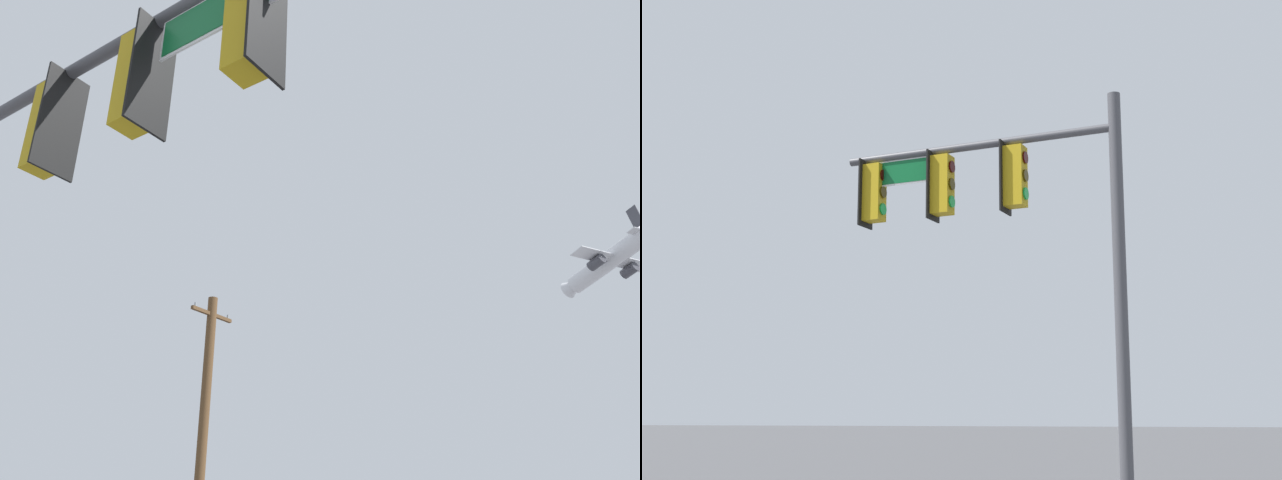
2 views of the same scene
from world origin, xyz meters
TOP-DOWN VIEW (x-y plane):
  - signal_pole_near at (-4.13, -7.91)m, footprint 5.34×0.57m
  - utility_pole at (-13.00, 4.29)m, footprint 0.33×1.94m
  - airplane at (-13.34, 131.26)m, footprint 23.90×21.53m

SIDE VIEW (x-z plane):
  - utility_pole at x=-13.00m, z-range 0.12..9.27m
  - signal_pole_near at x=-4.13m, z-range 1.60..8.81m
  - airplane at x=-13.34m, z-range 47.82..62.56m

